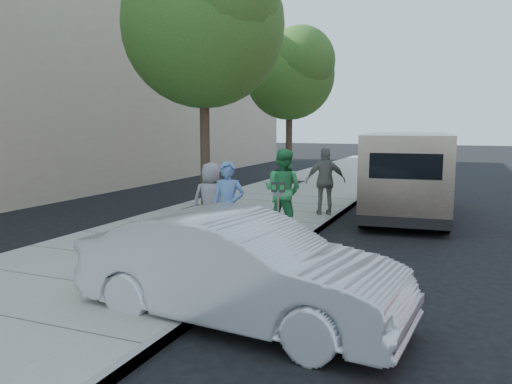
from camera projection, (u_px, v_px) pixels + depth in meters
ground at (244, 237)px, 11.68m from camera, size 120.00×120.00×0.00m
sidewalk at (206, 230)px, 12.05m from camera, size 5.00×60.00×0.15m
curb_face at (303, 239)px, 11.13m from camera, size 0.12×60.00×0.16m
tree_near at (205, 19)px, 14.00m from camera, size 4.62×4.60×7.53m
tree_far at (291, 71)px, 21.04m from camera, size 3.92×3.80×6.49m
parking_meter at (278, 200)px, 10.03m from camera, size 0.29×0.15×1.32m
van at (407, 172)px, 14.31m from camera, size 2.64×6.53×2.37m
sedan at (240, 269)px, 6.54m from camera, size 4.57×1.96×1.46m
person_officer at (228, 207)px, 9.58m from camera, size 0.73×0.56×1.77m
person_green_shirt at (283, 190)px, 11.54m from camera, size 1.00×0.82×1.91m
person_gray_shirt at (211, 201)px, 10.77m from camera, size 0.96×0.81×1.66m
person_striped_polo at (326, 181)px, 13.66m from camera, size 1.18×0.82×1.86m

